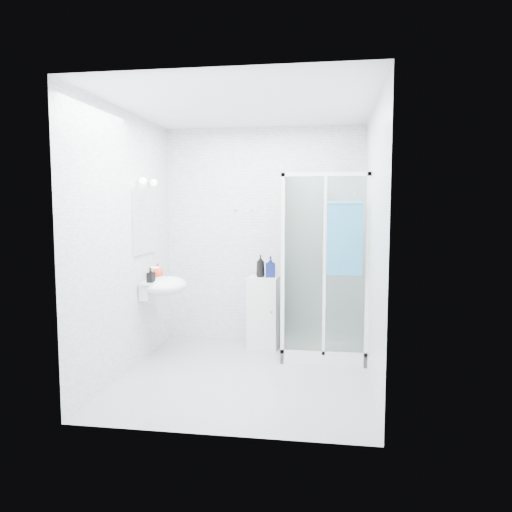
% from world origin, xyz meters
% --- Properties ---
extents(room, '(2.40, 2.60, 2.60)m').
position_xyz_m(room, '(0.00, 0.00, 1.30)').
color(room, white).
rests_on(room, ground).
extents(shower_enclosure, '(0.90, 0.95, 2.00)m').
position_xyz_m(shower_enclosure, '(0.67, 0.77, 0.45)').
color(shower_enclosure, white).
rests_on(shower_enclosure, ground).
extents(wall_basin, '(0.46, 0.56, 0.35)m').
position_xyz_m(wall_basin, '(-0.99, 0.45, 0.80)').
color(wall_basin, white).
rests_on(wall_basin, ground).
extents(mirror, '(0.02, 0.60, 0.70)m').
position_xyz_m(mirror, '(-1.19, 0.45, 1.50)').
color(mirror, white).
rests_on(mirror, room).
extents(vanity_lights, '(0.10, 0.40, 0.08)m').
position_xyz_m(vanity_lights, '(-1.14, 0.45, 1.92)').
color(vanity_lights, silver).
rests_on(vanity_lights, room).
extents(wall_hooks, '(0.23, 0.06, 0.03)m').
position_xyz_m(wall_hooks, '(-0.25, 1.26, 1.62)').
color(wall_hooks, silver).
rests_on(wall_hooks, room).
extents(storage_cabinet, '(0.36, 0.38, 0.84)m').
position_xyz_m(storage_cabinet, '(0.04, 1.03, 0.42)').
color(storage_cabinet, silver).
rests_on(storage_cabinet, ground).
extents(hand_towel, '(0.35, 0.05, 0.75)m').
position_xyz_m(hand_towel, '(0.95, 0.36, 1.36)').
color(hand_towel, teal).
rests_on(hand_towel, shower_enclosure).
extents(shampoo_bottle_a, '(0.11, 0.11, 0.26)m').
position_xyz_m(shampoo_bottle_a, '(0.00, 1.00, 0.97)').
color(shampoo_bottle_a, black).
rests_on(shampoo_bottle_a, storage_cabinet).
extents(shampoo_bottle_b, '(0.12, 0.12, 0.24)m').
position_xyz_m(shampoo_bottle_b, '(0.12, 1.01, 0.96)').
color(shampoo_bottle_b, '#0D154E').
rests_on(shampoo_bottle_b, storage_cabinet).
extents(soap_dispenser_orange, '(0.15, 0.15, 0.15)m').
position_xyz_m(soap_dispenser_orange, '(-1.11, 0.63, 0.94)').
color(soap_dispenser_orange, red).
rests_on(soap_dispenser_orange, wall_basin).
extents(soap_dispenser_black, '(0.08, 0.09, 0.15)m').
position_xyz_m(soap_dispenser_black, '(-1.06, 0.26, 0.94)').
color(soap_dispenser_black, black).
rests_on(soap_dispenser_black, wall_basin).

